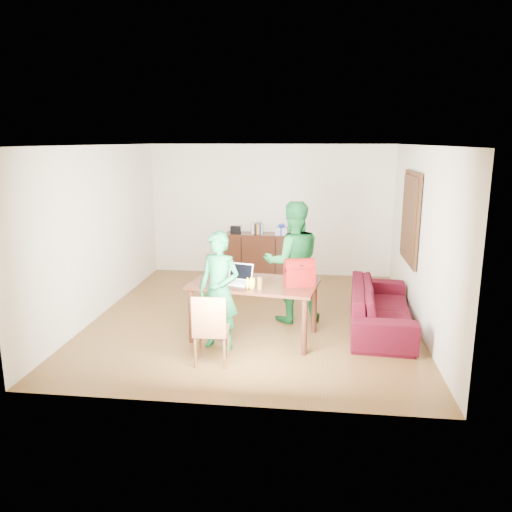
# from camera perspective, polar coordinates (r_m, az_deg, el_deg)

# --- Properties ---
(room) EXTENTS (5.20, 5.70, 2.90)m
(room) POSITION_cam_1_polar(r_m,az_deg,el_deg) (7.84, 0.00, 2.33)
(room) COLOR #4B2E12
(room) RESTS_ON ground
(table) EXTENTS (1.88, 1.24, 0.82)m
(table) POSITION_cam_1_polar(r_m,az_deg,el_deg) (7.06, -0.19, -3.85)
(table) COLOR black
(table) RESTS_ON ground
(chair) EXTENTS (0.44, 0.42, 0.93)m
(chair) POSITION_cam_1_polar(r_m,az_deg,el_deg) (6.42, -5.10, -9.89)
(chair) COLOR brown
(chair) RESTS_ON ground
(person_near) EXTENTS (0.68, 0.55, 1.61)m
(person_near) POSITION_cam_1_polar(r_m,az_deg,el_deg) (6.71, -4.23, -3.97)
(person_near) COLOR #13582B
(person_near) RESTS_ON ground
(person_far) EXTENTS (1.07, 0.93, 1.88)m
(person_far) POSITION_cam_1_polar(r_m,az_deg,el_deg) (7.71, 4.22, -0.68)
(person_far) COLOR #155E25
(person_far) RESTS_ON ground
(laptop) EXTENTS (0.41, 0.33, 0.25)m
(laptop) POSITION_cam_1_polar(r_m,az_deg,el_deg) (6.96, -2.26, -2.79)
(laptop) COLOR white
(laptop) RESTS_ON table
(bananas) EXTENTS (0.18, 0.13, 0.06)m
(bananas) POSITION_cam_1_polar(r_m,az_deg,el_deg) (6.71, -0.63, -3.54)
(bananas) COLOR gold
(bananas) RESTS_ON table
(bottle) EXTENTS (0.08, 0.08, 0.20)m
(bottle) POSITION_cam_1_polar(r_m,az_deg,el_deg) (6.67, 0.43, -3.03)
(bottle) COLOR brown
(bottle) RESTS_ON table
(red_bag) EXTENTS (0.45, 0.32, 0.30)m
(red_bag) POSITION_cam_1_polar(r_m,az_deg,el_deg) (6.87, 4.97, -2.16)
(red_bag) COLOR #6A0707
(red_bag) RESTS_ON table
(sofa) EXTENTS (1.04, 2.30, 0.66)m
(sofa) POSITION_cam_1_polar(r_m,az_deg,el_deg) (7.78, 14.10, -5.62)
(sofa) COLOR #340A06
(sofa) RESTS_ON ground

